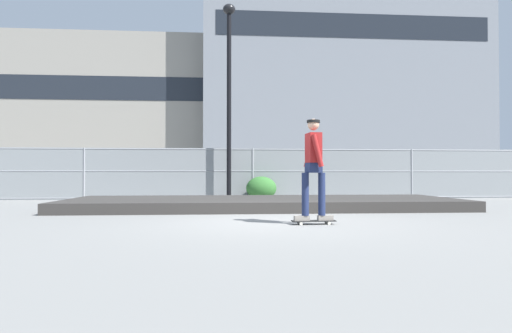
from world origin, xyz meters
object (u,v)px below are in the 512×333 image
street_lamp (229,78)px  parked_car_mid (262,176)px  shrub_left (261,188)px  parked_car_near (125,176)px  skateboard (314,221)px  skater (313,162)px

street_lamp → parked_car_mid: street_lamp is taller
street_lamp → parked_car_mid: 5.42m
parked_car_mid → shrub_left: size_ratio=4.13×
parked_car_near → street_lamp: bearing=-40.3°
shrub_left → street_lamp: bearing=178.8°
skateboard → street_lamp: street_lamp is taller
street_lamp → shrub_left: (1.14, -0.02, -3.89)m
skater → street_lamp: (-1.42, 7.46, 3.17)m
street_lamp → skateboard: bearing=-79.2°
skater → parked_car_near: skater is taller
skater → shrub_left: bearing=92.2°
skateboard → street_lamp: (-1.42, 7.46, 4.24)m
street_lamp → parked_car_near: (-4.42, 3.74, -3.46)m
skater → parked_car_near: (-5.84, 11.20, -0.29)m
street_lamp → parked_car_mid: size_ratio=1.57×
skater → skateboard: bearing=-26.6°
skateboard → skater: (-0.00, 0.00, 1.07)m
street_lamp → parked_car_near: 6.75m
parked_car_near → shrub_left: parked_car_near is taller
skater → street_lamp: bearing=100.8°
skater → street_lamp: size_ratio=0.27×
parked_car_near → parked_car_mid: 5.93m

